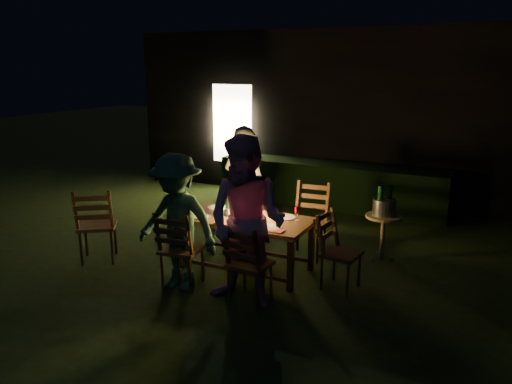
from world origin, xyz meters
The scene contains 29 objects.
garden_envelope centered at (-0.01, 6.15, 1.58)m, with size 40.00×40.00×3.20m.
dining_table centered at (-0.50, 0.43, 0.62)m, with size 1.66×0.83×0.69m.
chair_near_left centered at (-0.95, -0.34, 0.30)m, with size 0.50×0.53×0.98m.
chair_near_right centered at (-0.05, -0.34, 0.29)m, with size 0.45×0.48×0.95m.
chair_far_left centered at (-0.95, 1.20, 0.27)m, with size 0.45×0.47×0.90m.
chair_far_right centered at (0.05, 1.20, 0.31)m, with size 0.51×0.54×1.04m.
chair_end centered at (0.73, 0.43, 0.28)m, with size 0.49×0.47×0.94m.
chair_spare centered at (-2.39, -0.19, 0.32)m, with size 0.68×0.69×1.06m.
person_house_side centered at (-0.95, 1.25, 0.87)m, with size 0.63×0.42×1.74m, color beige.
person_opp_right centered at (-0.05, -0.39, 0.93)m, with size 0.90×0.70×1.86m, color #C587B0.
person_opp_left centered at (-0.95, -0.39, 0.80)m, with size 1.03×0.59×1.60m, color #2F5E42.
lantern centered at (-0.45, 0.48, 0.85)m, with size 0.16×0.16×0.35m.
plate_far_left centered at (-1.05, 0.65, 0.70)m, with size 0.25×0.25×0.01m, color white.
plate_near_left centered at (-1.05, 0.21, 0.70)m, with size 0.25×0.25×0.01m, color white.
plate_far_right centered at (-0.05, 0.65, 0.70)m, with size 0.25×0.25×0.01m, color white.
plate_near_right centered at (-0.05, 0.21, 0.70)m, with size 0.25×0.25×0.01m, color white.
wineglass_a centered at (-0.80, 0.71, 0.78)m, with size 0.06×0.06×0.18m, color #59070F, non-canonical shape.
wineglass_b centered at (-1.22, 0.31, 0.78)m, with size 0.06×0.06×0.18m, color #59070F, non-canonical shape.
wineglass_c centered at (-0.20, 0.15, 0.78)m, with size 0.06×0.06×0.18m, color #59070F, non-canonical shape.
wineglass_d centered at (0.12, 0.61, 0.78)m, with size 0.06×0.06×0.18m, color #59070F, non-canonical shape.
wineglass_e centered at (-0.60, 0.13, 0.78)m, with size 0.06×0.06×0.18m, color silver, non-canonical shape.
bottle_table centered at (-0.75, 0.43, 0.83)m, with size 0.07×0.07×0.28m, color #0F471E.
napkin_left centered at (-0.65, 0.11, 0.69)m, with size 0.18×0.14×0.01m, color red.
napkin_right centered at (0.05, 0.13, 0.69)m, with size 0.18×0.14×0.01m, color red.
phone centered at (-1.12, 0.13, 0.69)m, with size 0.14×0.07×0.01m, color black.
side_table centered at (0.97, 1.52, 0.55)m, with size 0.47×0.47×0.63m.
ice_bucket centered at (0.97, 1.52, 0.74)m, with size 0.30×0.30×0.22m, color #A5A8AD.
bottle_bucket_a centered at (0.92, 1.48, 0.79)m, with size 0.07×0.07×0.32m, color #0F471E.
bottle_bucket_b centered at (1.02, 1.56, 0.79)m, with size 0.07×0.07×0.32m, color #0F471E.
Camera 1 is at (2.29, -4.83, 2.55)m, focal length 35.00 mm.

